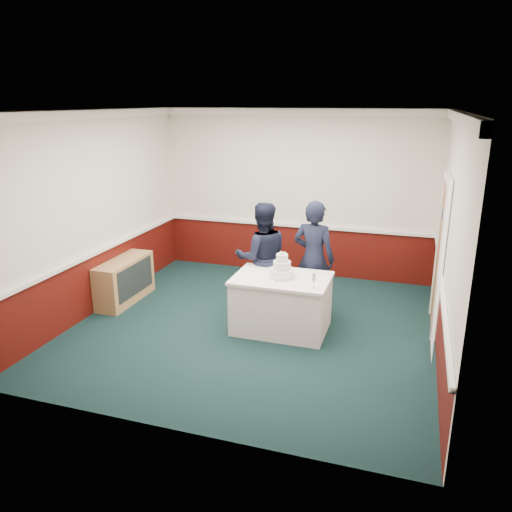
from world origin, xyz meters
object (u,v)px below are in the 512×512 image
(sideboard, at_px, (125,280))
(cake_knife, at_px, (276,281))
(wedding_cake, at_px, (282,269))
(person_woman, at_px, (314,259))
(person_man, at_px, (262,257))
(champagne_flute, at_px, (314,278))
(cake_table, at_px, (281,303))

(sideboard, xyz_separation_m, cake_knife, (2.65, -0.46, 0.44))
(wedding_cake, xyz_separation_m, person_woman, (0.30, 0.69, -0.02))
(cake_knife, bearing_deg, person_man, 96.43)
(cake_knife, xyz_separation_m, champagne_flute, (0.53, -0.08, 0.14))
(person_woman, bearing_deg, cake_table, 75.37)
(cake_knife, relative_size, person_woman, 0.13)
(champagne_flute, distance_m, person_woman, 0.99)
(champagne_flute, xyz_separation_m, person_man, (-0.97, 0.88, -0.08))
(sideboard, distance_m, person_man, 2.29)
(cake_table, height_order, champagne_flute, champagne_flute)
(wedding_cake, xyz_separation_m, cake_knife, (-0.03, -0.20, -0.11))
(wedding_cake, xyz_separation_m, person_man, (-0.47, 0.60, -0.05))
(cake_table, xyz_separation_m, person_woman, (0.30, 0.69, 0.48))
(cake_table, distance_m, wedding_cake, 0.50)
(wedding_cake, relative_size, person_woman, 0.21)
(sideboard, bearing_deg, wedding_cake, -5.50)
(cake_knife, xyz_separation_m, person_man, (-0.44, 0.80, 0.05))
(cake_knife, distance_m, champagne_flute, 0.55)
(wedding_cake, distance_m, champagne_flute, 0.57)
(person_woman, bearing_deg, champagne_flute, 110.74)
(cake_table, relative_size, wedding_cake, 3.63)
(person_woman, bearing_deg, person_man, 15.45)
(sideboard, bearing_deg, person_woman, 8.17)
(cake_table, bearing_deg, wedding_cake, 90.00)
(champagne_flute, bearing_deg, wedding_cake, 150.75)
(person_man, xyz_separation_m, person_woman, (0.77, 0.08, 0.03))
(wedding_cake, bearing_deg, person_man, 128.06)
(person_woman, bearing_deg, cake_knife, 78.61)
(champagne_flute, bearing_deg, person_woman, 101.50)
(champagne_flute, bearing_deg, person_man, 137.76)
(sideboard, relative_size, person_woman, 0.68)
(wedding_cake, relative_size, cake_knife, 1.65)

